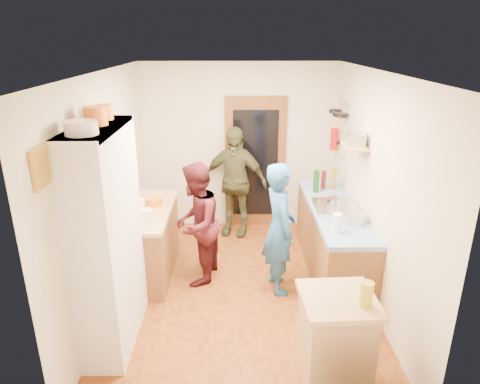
{
  "coord_description": "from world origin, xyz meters",
  "views": [
    {
      "loc": [
        -0.07,
        -4.53,
        2.94
      ],
      "look_at": [
        -0.01,
        0.15,
        1.23
      ],
      "focal_mm": 32.0,
      "sensor_mm": 36.0,
      "label": 1
    }
  ],
  "objects_px": {
    "hutch_body": "(108,239)",
    "island_base": "(335,345)",
    "person_left": "(199,223)",
    "person_back": "(235,182)",
    "right_counter_base": "(332,241)",
    "person_hob": "(282,229)"
  },
  "relations": [
    {
      "from": "hutch_body",
      "to": "island_base",
      "type": "xyz_separation_m",
      "value": [
        2.08,
        -0.72,
        -0.67
      ]
    },
    {
      "from": "person_left",
      "to": "person_back",
      "type": "xyz_separation_m",
      "value": [
        0.44,
        1.34,
        0.08
      ]
    },
    {
      "from": "right_counter_base",
      "to": "person_hob",
      "type": "distance_m",
      "value": 0.94
    },
    {
      "from": "hutch_body",
      "to": "person_hob",
      "type": "bearing_deg",
      "value": 25.13
    },
    {
      "from": "island_base",
      "to": "person_hob",
      "type": "bearing_deg",
      "value": 100.92
    },
    {
      "from": "right_counter_base",
      "to": "person_back",
      "type": "height_order",
      "value": "person_back"
    },
    {
      "from": "hutch_body",
      "to": "person_back",
      "type": "bearing_deg",
      "value": 63.32
    },
    {
      "from": "person_hob",
      "to": "person_left",
      "type": "relative_size",
      "value": 1.04
    },
    {
      "from": "island_base",
      "to": "person_hob",
      "type": "xyz_separation_m",
      "value": [
        -0.3,
        1.56,
        0.38
      ]
    },
    {
      "from": "island_base",
      "to": "person_left",
      "type": "xyz_separation_m",
      "value": [
        -1.3,
        1.82,
        0.34
      ]
    },
    {
      "from": "person_hob",
      "to": "person_left",
      "type": "height_order",
      "value": "person_hob"
    },
    {
      "from": "hutch_body",
      "to": "person_back",
      "type": "relative_size",
      "value": 1.29
    },
    {
      "from": "person_left",
      "to": "right_counter_base",
      "type": "bearing_deg",
      "value": 108.24
    },
    {
      "from": "hutch_body",
      "to": "right_counter_base",
      "type": "height_order",
      "value": "hutch_body"
    },
    {
      "from": "hutch_body",
      "to": "island_base",
      "type": "relative_size",
      "value": 2.56
    },
    {
      "from": "person_hob",
      "to": "person_left",
      "type": "xyz_separation_m",
      "value": [
        -1.0,
        0.26,
        -0.03
      ]
    },
    {
      "from": "right_counter_base",
      "to": "person_hob",
      "type": "height_order",
      "value": "person_hob"
    },
    {
      "from": "island_base",
      "to": "right_counter_base",
      "type": "bearing_deg",
      "value": 78.38
    },
    {
      "from": "right_counter_base",
      "to": "person_hob",
      "type": "relative_size",
      "value": 1.37
    },
    {
      "from": "hutch_body",
      "to": "person_back",
      "type": "xyz_separation_m",
      "value": [
        1.23,
        2.45,
        -0.25
      ]
    },
    {
      "from": "person_hob",
      "to": "right_counter_base",
      "type": "bearing_deg",
      "value": -67.85
    },
    {
      "from": "hutch_body",
      "to": "right_counter_base",
      "type": "bearing_deg",
      "value": 27.47
    }
  ]
}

